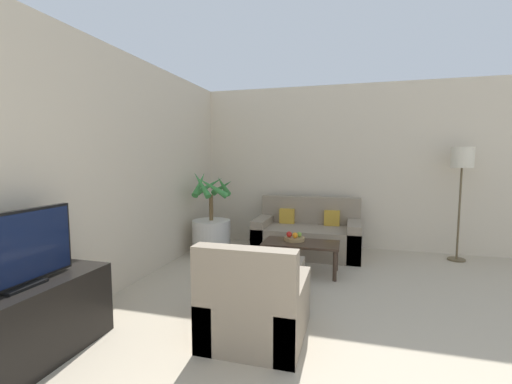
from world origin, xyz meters
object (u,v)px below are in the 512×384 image
(television, at_px, (18,250))
(coffee_table, at_px, (301,246))
(tv_console, at_px, (23,328))
(fruit_bowl, at_px, (295,239))
(ottoman, at_px, (276,278))
(apple_green, at_px, (299,234))
(floor_lamp, at_px, (462,165))
(orange_fruit, at_px, (295,235))
(potted_palm, at_px, (212,230))
(apple_red, at_px, (289,234))
(armchair, at_px, (256,307))
(sofa_loveseat, at_px, (307,236))

(television, xyz_separation_m, coffee_table, (1.60, 2.59, -0.52))
(tv_console, distance_m, television, 0.57)
(television, distance_m, fruit_bowl, 3.08)
(ottoman, bearing_deg, coffee_table, 79.52)
(coffee_table, bearing_deg, apple_green, 111.53)
(floor_lamp, relative_size, orange_fruit, 22.57)
(coffee_table, relative_size, apple_green, 14.69)
(potted_palm, height_order, coffee_table, potted_palm)
(apple_red, distance_m, armchair, 1.80)
(fruit_bowl, bearing_deg, armchair, -91.00)
(sofa_loveseat, relative_size, orange_fruit, 21.89)
(armchair, bearing_deg, coffee_table, 85.77)
(apple_red, relative_size, orange_fruit, 1.04)
(potted_palm, distance_m, coffee_table, 1.54)
(floor_lamp, distance_m, coffee_table, 2.65)
(apple_red, distance_m, apple_green, 0.14)
(television, bearing_deg, ottoman, 50.54)
(sofa_loveseat, bearing_deg, coffee_table, -88.06)
(sofa_loveseat, xyz_separation_m, ottoman, (-0.12, -1.75, -0.09))
(television, xyz_separation_m, sofa_loveseat, (1.57, 3.52, -0.58))
(apple_red, relative_size, apple_green, 1.15)
(apple_red, bearing_deg, television, -118.54)
(sofa_loveseat, distance_m, coffee_table, 0.93)
(tv_console, relative_size, sofa_loveseat, 0.81)
(potted_palm, bearing_deg, apple_red, -17.85)
(tv_console, relative_size, fruit_bowl, 4.85)
(potted_palm, distance_m, fruit_bowl, 1.43)
(ottoman, bearing_deg, television, -129.46)
(tv_console, height_order, television, television)
(apple_red, distance_m, ottoman, 0.93)
(sofa_loveseat, xyz_separation_m, armchair, (-0.10, -2.66, -0.02))
(apple_green, height_order, ottoman, apple_green)
(ottoman, bearing_deg, tv_console, -129.53)
(sofa_loveseat, bearing_deg, orange_fruit, -93.29)
(tv_console, xyz_separation_m, coffee_table, (1.61, 2.59, 0.05))
(tv_console, distance_m, potted_palm, 3.06)
(floor_lamp, bearing_deg, television, -135.00)
(apple_green, bearing_deg, apple_red, -159.06)
(apple_red, bearing_deg, coffee_table, -17.85)
(potted_palm, height_order, apple_green, potted_palm)
(television, height_order, coffee_table, television)
(coffee_table, relative_size, armchair, 1.12)
(floor_lamp, height_order, armchair, floor_lamp)
(sofa_loveseat, height_order, armchair, sofa_loveseat)
(fruit_bowl, relative_size, apple_green, 4.04)
(television, distance_m, sofa_loveseat, 3.90)
(potted_palm, relative_size, floor_lamp, 0.79)
(potted_palm, xyz_separation_m, ottoman, (1.31, -1.29, -0.19))
(coffee_table, bearing_deg, orange_fruit, 161.87)
(tv_console, height_order, sofa_loveseat, sofa_loveseat)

